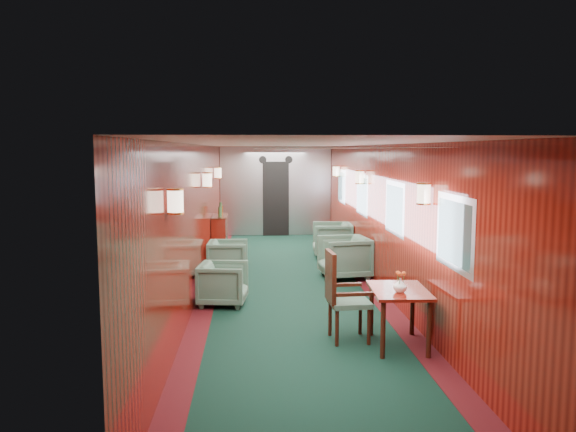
# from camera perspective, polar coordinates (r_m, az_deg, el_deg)

# --- Properties ---
(room) EXTENTS (12.00, 12.10, 2.40)m
(room) POSITION_cam_1_polar(r_m,az_deg,el_deg) (9.24, 0.25, 2.53)
(room) COLOR black
(room) RESTS_ON ground
(bulkhead) EXTENTS (2.98, 0.17, 2.39)m
(bulkhead) POSITION_cam_1_polar(r_m,az_deg,el_deg) (15.16, -1.25, 2.48)
(bulkhead) COLOR #AFB1B7
(bulkhead) RESTS_ON ground
(windows_right) EXTENTS (0.02, 8.60, 0.80)m
(windows_right) POSITION_cam_1_polar(r_m,az_deg,el_deg) (9.72, 8.94, 1.56)
(windows_right) COLOR silver
(windows_right) RESTS_ON ground
(wall_sconces) EXTENTS (2.97, 7.97, 0.25)m
(wall_sconces) POSITION_cam_1_polar(r_m,az_deg,el_deg) (9.80, 0.02, 3.67)
(wall_sconces) COLOR beige
(wall_sconces) RESTS_ON ground
(dining_table) EXTENTS (0.69, 0.95, 0.69)m
(dining_table) POSITION_cam_1_polar(r_m,az_deg,el_deg) (6.79, 11.21, -8.20)
(dining_table) COLOR maroon
(dining_table) RESTS_ON ground
(side_chair) EXTENTS (0.53, 0.55, 1.10)m
(side_chair) POSITION_cam_1_polar(r_m,az_deg,el_deg) (6.88, 5.39, -7.74)
(side_chair) COLOR #1B4034
(side_chair) RESTS_ON ground
(credenza) EXTENTS (0.32, 1.01, 1.18)m
(credenza) POSITION_cam_1_polar(r_m,az_deg,el_deg) (12.26, -6.94, -2.00)
(credenza) COLOR maroon
(credenza) RESTS_ON ground
(flower_vase) EXTENTS (0.21, 0.21, 0.17)m
(flower_vase) POSITION_cam_1_polar(r_m,az_deg,el_deg) (6.60, 11.32, -6.92)
(flower_vase) COLOR white
(flower_vase) RESTS_ON dining_table
(armchair_left_near) EXTENTS (0.78, 0.76, 0.64)m
(armchair_left_near) POSITION_cam_1_polar(r_m,az_deg,el_deg) (8.52, -6.59, -6.85)
(armchair_left_near) COLOR #1B4034
(armchair_left_near) RESTS_ON ground
(armchair_left_far) EXTENTS (0.75, 0.73, 0.66)m
(armchair_left_far) POSITION_cam_1_polar(r_m,az_deg,el_deg) (10.42, -6.11, -4.28)
(armchair_left_far) COLOR #1B4034
(armchair_left_far) RESTS_ON ground
(armchair_right_near) EXTENTS (0.95, 0.93, 0.77)m
(armchair_right_near) POSITION_cam_1_polar(r_m,az_deg,el_deg) (10.21, 5.73, -4.20)
(armchair_right_near) COLOR #1B4034
(armchair_right_near) RESTS_ON ground
(armchair_right_far) EXTENTS (0.87, 0.84, 0.75)m
(armchair_right_far) POSITION_cam_1_polar(r_m,az_deg,el_deg) (12.20, 4.50, -2.41)
(armchair_right_far) COLOR #1B4034
(armchair_right_far) RESTS_ON ground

